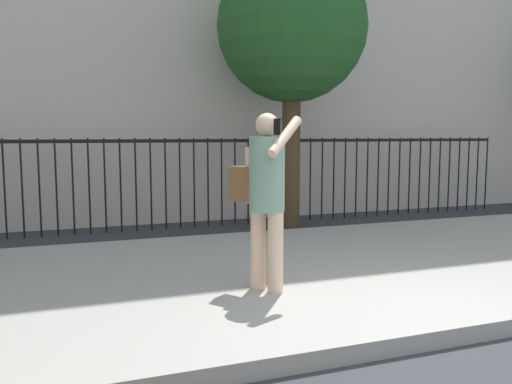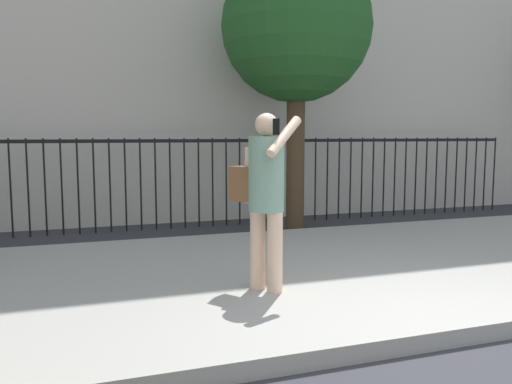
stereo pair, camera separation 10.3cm
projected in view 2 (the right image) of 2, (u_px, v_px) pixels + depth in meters
ground_plane at (451, 349)px, 4.01m from camera, size 60.00×60.00×0.00m
sidewalk at (323, 270)px, 6.07m from camera, size 28.00×4.40×0.15m
iron_fence at (233, 170)px, 9.44m from camera, size 12.03×0.04×1.60m
pedestrian_on_phone at (264, 189)px, 4.94m from camera, size 0.64×0.72×1.71m
street_tree_near at (296, 29)px, 8.79m from camera, size 2.56×2.56×4.76m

